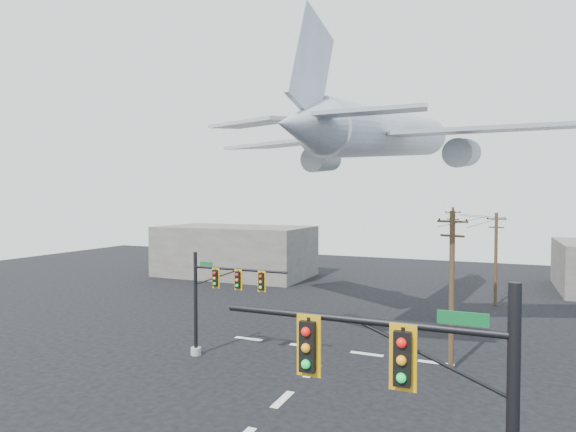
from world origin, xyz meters
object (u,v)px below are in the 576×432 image
at_px(signal_mast_far, 217,299).
at_px(utility_pole_c, 453,243).
at_px(utility_pole_b, 496,257).
at_px(utility_pole_a, 452,287).
at_px(airliner, 388,134).

bearing_deg(signal_mast_far, utility_pole_c, 71.69).
bearing_deg(utility_pole_b, signal_mast_far, -108.20).
height_order(signal_mast_far, utility_pole_b, utility_pole_b).
bearing_deg(utility_pole_a, airliner, 147.20).
distance_m(utility_pole_b, utility_pole_c, 11.30).
distance_m(signal_mast_far, airliner, 16.77).
bearing_deg(airliner, utility_pole_b, -25.39).
distance_m(utility_pole_a, utility_pole_b, 18.48).
distance_m(signal_mast_far, utility_pole_c, 33.85).
relative_size(signal_mast_far, utility_pole_c, 0.74).
height_order(utility_pole_c, airliner, airliner).
xyz_separation_m(signal_mast_far, utility_pole_c, (10.63, 32.12, 0.91)).
distance_m(utility_pole_a, airliner, 12.87).
bearing_deg(signal_mast_far, utility_pole_a, 14.82).
bearing_deg(utility_pole_c, airliner, -86.62).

